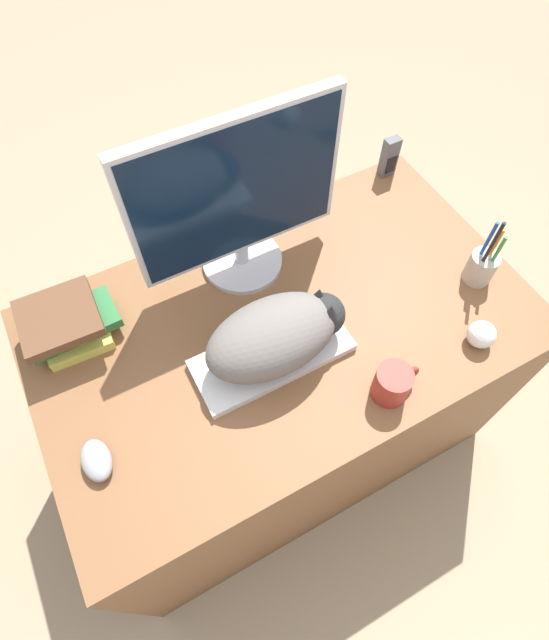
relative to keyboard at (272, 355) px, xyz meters
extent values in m
plane|color=#998466|center=(0.08, -0.30, -0.76)|extent=(12.00, 12.00, 0.00)
cube|color=brown|center=(0.08, 0.07, -0.38)|extent=(1.25, 0.75, 0.75)
cube|color=silver|center=(0.00, 0.00, 0.00)|extent=(0.38, 0.16, 0.02)
ellipsoid|color=#66605B|center=(0.00, 0.00, 0.09)|extent=(0.32, 0.19, 0.15)
sphere|color=#262626|center=(0.14, 0.00, 0.08)|extent=(0.10, 0.10, 0.10)
cone|color=#262626|center=(0.14, -0.03, 0.13)|extent=(0.04, 0.04, 0.04)
cone|color=#262626|center=(0.14, 0.03, 0.13)|extent=(0.04, 0.04, 0.04)
cylinder|color=#B7B7BC|center=(0.07, 0.30, 0.00)|extent=(0.22, 0.22, 0.02)
cylinder|color=#B7B7BC|center=(0.07, 0.30, 0.04)|extent=(0.04, 0.04, 0.07)
cube|color=#B7B7BC|center=(0.07, 0.30, 0.25)|extent=(0.52, 0.03, 0.39)
cube|color=black|center=(0.07, 0.29, 0.25)|extent=(0.50, 0.01, 0.36)
ellipsoid|color=gray|center=(-0.45, -0.05, 0.01)|extent=(0.06, 0.10, 0.04)
cylinder|color=#9E2D23|center=(0.19, -0.21, 0.03)|extent=(0.08, 0.08, 0.09)
torus|color=#9E2D23|center=(0.24, -0.21, 0.03)|extent=(0.06, 0.01, 0.06)
cylinder|color=#B2A893|center=(0.59, -0.04, 0.03)|extent=(0.07, 0.07, 0.09)
cylinder|color=orange|center=(0.61, -0.04, 0.09)|extent=(0.01, 0.01, 0.14)
cylinder|color=#1E47B2|center=(0.59, -0.03, 0.11)|extent=(0.01, 0.01, 0.16)
cylinder|color=black|center=(0.58, -0.05, 0.12)|extent=(0.01, 0.01, 0.19)
cylinder|color=#338C38|center=(0.60, -0.06, 0.09)|extent=(0.01, 0.01, 0.14)
sphere|color=silver|center=(0.47, -0.20, 0.02)|extent=(0.07, 0.07, 0.07)
cube|color=#4C4C51|center=(0.61, 0.40, 0.05)|extent=(0.05, 0.03, 0.13)
cube|color=black|center=(0.61, 0.39, 0.03)|extent=(0.03, 0.00, 0.06)
cube|color=#CCC14C|center=(-0.40, 0.29, 0.00)|extent=(0.16, 0.17, 0.03)
cube|color=#2D6B38|center=(-0.39, 0.29, 0.03)|extent=(0.22, 0.12, 0.03)
cube|color=navy|center=(-0.41, 0.29, 0.06)|extent=(0.16, 0.13, 0.02)
cube|color=brown|center=(-0.41, 0.28, 0.08)|extent=(0.18, 0.17, 0.03)
camera|label=1|loc=(-0.26, -0.50, 1.06)|focal=28.00mm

